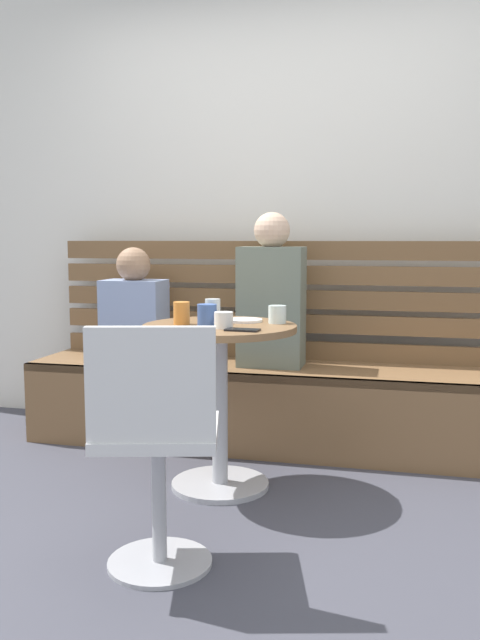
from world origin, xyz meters
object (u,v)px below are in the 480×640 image
object	(u,v)px
white_chair	(156,439)
cup_water_clear	(213,311)
cup_mug_blue	(207,315)
cafe_table	(220,374)
cup_ceramic_white	(224,320)
cup_glass_short	(277,314)
booth_bench	(276,406)
person_child_left	(134,311)
plate_small	(244,320)
person_adult	(272,297)
cup_tumbler_orange	(182,313)
phone_on_table	(242,330)

from	to	relation	value
white_chair	cup_water_clear	size ratio (longest dim) A/B	7.73
cup_mug_blue	cup_water_clear	bearing A→B (deg)	90.79
cafe_table	cup_ceramic_white	world-z (taller)	cup_ceramic_white
cup_glass_short	cup_mug_blue	size ratio (longest dim) A/B	0.84
booth_bench	cup_ceramic_white	size ratio (longest dim) A/B	33.75
person_child_left	plate_small	xyz separation A→B (m)	(0.75, -0.52, 0.03)
person_adult	cup_tumbler_orange	world-z (taller)	person_adult
white_chair	cup_ceramic_white	size ratio (longest dim) A/B	10.63
person_child_left	cup_mug_blue	world-z (taller)	person_child_left
plate_small	cup_ceramic_white	bearing A→B (deg)	-96.38
cup_ceramic_white	cup_water_clear	bearing A→B (deg)	121.08
booth_bench	cafe_table	xyz separation A→B (m)	(-0.13, -0.65, 0.30)
cup_water_clear	cup_glass_short	world-z (taller)	cup_water_clear
phone_on_table	person_adult	bearing A→B (deg)	6.16
booth_bench	cup_mug_blue	xyz separation A→B (m)	(-0.17, -0.70, 0.57)
cafe_table	white_chair	bearing A→B (deg)	-89.38
cafe_table	cup_water_clear	world-z (taller)	cup_water_clear
cup_tumbler_orange	phone_on_table	size ratio (longest dim) A/B	0.71
cup_tumbler_orange	phone_on_table	bearing A→B (deg)	-23.90
person_adult	person_child_left	world-z (taller)	person_adult
cup_tumbler_orange	person_adult	bearing A→B (deg)	68.76
person_adult	cup_water_clear	size ratio (longest dim) A/B	7.41
white_chair	cup_glass_short	size ratio (longest dim) A/B	10.63
cup_glass_short	phone_on_table	size ratio (longest dim) A/B	0.57
cafe_table	person_adult	size ratio (longest dim) A/B	0.91
plate_small	cup_glass_short	bearing A→B (deg)	-8.05
white_chair	cup_water_clear	world-z (taller)	same
person_child_left	plate_small	size ratio (longest dim) A/B	3.70
cup_tumbler_orange	cup_water_clear	bearing A→B (deg)	29.27
cup_glass_short	plate_small	world-z (taller)	cup_glass_short
booth_bench	cup_tumbler_orange	world-z (taller)	cup_tumbler_orange
booth_bench	cup_glass_short	bearing A→B (deg)	-78.88
booth_bench	white_chair	xyz separation A→B (m)	(-0.12, -1.46, 0.24)
cup_glass_short	white_chair	bearing A→B (deg)	-103.87
booth_bench	cup_water_clear	bearing A→B (deg)	-105.94
cup_mug_blue	plate_small	bearing A→B (deg)	57.76
cafe_table	cup_ceramic_white	distance (m)	0.28
cafe_table	person_child_left	size ratio (longest dim) A/B	1.18
cup_glass_short	cup_tumbler_orange	distance (m)	0.43
cafe_table	cup_glass_short	size ratio (longest dim) A/B	9.25
person_adult	plate_small	distance (m)	0.53
person_child_left	cup_ceramic_white	world-z (taller)	person_child_left
cup_ceramic_white	plate_small	distance (m)	0.25
cafe_table	plate_small	size ratio (longest dim) A/B	4.35
phone_on_table	cup_water_clear	bearing A→B (deg)	45.51
white_chair	person_adult	world-z (taller)	person_adult
booth_bench	cup_water_clear	world-z (taller)	cup_water_clear
cup_glass_short	cup_water_clear	bearing A→B (deg)	-165.49
booth_bench	cafe_table	world-z (taller)	cafe_table
cup_mug_blue	cup_ceramic_white	xyz separation A→B (m)	(0.09, -0.06, -0.01)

